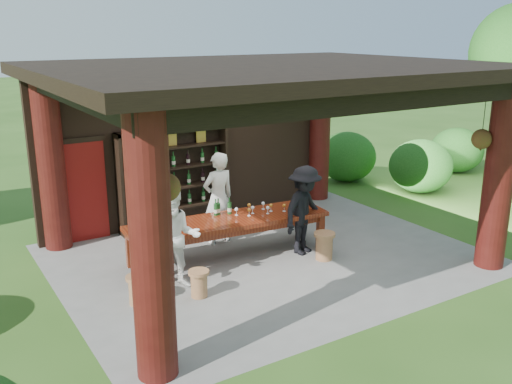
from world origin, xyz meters
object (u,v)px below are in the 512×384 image
stool_near_right (324,245)px  napkin_basket (170,226)px  host (218,198)px  guest_woman (175,239)px  stool_far_left (138,289)px  wine_shelf (174,178)px  stool_near_left (199,283)px  tasting_table (229,225)px  guest_man (304,210)px

stool_near_right → napkin_basket: bearing=158.3°
host → guest_woman: (-1.55, -1.45, -0.06)m
stool_near_right → stool_far_left: 3.52m
guest_woman → napkin_basket: (0.21, 0.68, -0.02)m
wine_shelf → stool_near_left: size_ratio=5.48×
stool_far_left → napkin_basket: 1.43m
host → stool_near_left: bearing=50.0°
wine_shelf → stool_near_left: bearing=-108.0°
tasting_table → napkin_basket: napkin_basket is taller
guest_woman → guest_man: 2.64m
tasting_table → guest_man: bearing=-22.7°
wine_shelf → stool_near_right: size_ratio=4.67×
stool_near_right → napkin_basket: size_ratio=1.97×
stool_near_left → guest_woman: 0.80m
stool_near_left → stool_far_left: stool_far_left is taller
stool_near_right → napkin_basket: napkin_basket is taller
wine_shelf → host: (0.34, -1.31, -0.15)m
wine_shelf → guest_man: 3.01m
tasting_table → guest_man: (1.30, -0.54, 0.20)m
wine_shelf → stool_near_right: bearing=-63.3°
tasting_table → guest_woman: bearing=-153.8°
napkin_basket → host: bearing=29.7°
tasting_table → stool_far_left: size_ratio=8.19×
stool_near_left → guest_man: 2.62m
wine_shelf → stool_far_left: size_ratio=5.17×
stool_near_right → tasting_table: bearing=145.1°
stool_near_right → guest_man: bearing=106.0°
stool_near_right → stool_near_left: bearing=-176.7°
stool_near_left → stool_far_left: bearing=163.5°
wine_shelf → tasting_table: 2.14m
tasting_table → stool_near_right: bearing=-34.9°
wine_shelf → stool_far_left: bearing=-123.4°
stool_near_right → napkin_basket: (-2.56, 1.02, 0.55)m
stool_near_right → host: size_ratio=0.28×
stool_near_right → guest_man: 0.74m
stool_near_left → wine_shelf: bearing=72.0°
host → napkin_basket: size_ratio=6.96×
host → guest_man: size_ratio=1.08×
napkin_basket → guest_woman: bearing=-107.2°
guest_woman → stool_near_left: bearing=-50.5°
wine_shelf → stool_near_left: wine_shelf is taller
guest_man → napkin_basket: guest_man is taller
stool_near_left → stool_near_right: 2.61m
tasting_table → guest_woman: guest_woman is taller
tasting_table → stool_near_left: 1.69m
stool_near_right → host: bearing=124.2°
host → guest_woman: size_ratio=1.07×
stool_far_left → host: (2.30, 1.67, 0.66)m
host → stool_near_right: bearing=120.0°
tasting_table → napkin_basket: 1.14m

